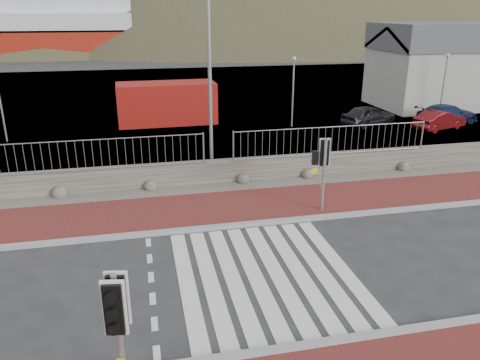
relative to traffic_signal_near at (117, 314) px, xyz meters
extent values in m
plane|color=#28282B|center=(3.59, 3.74, -1.94)|extent=(220.00, 220.00, 0.00)
cube|color=maroon|center=(3.59, 8.24, -1.90)|extent=(40.00, 3.00, 0.08)
cube|color=gray|center=(3.59, 0.74, -1.89)|extent=(40.00, 0.25, 0.12)
cube|color=gray|center=(3.59, 6.74, -1.89)|extent=(40.00, 0.25, 0.12)
cube|color=silver|center=(1.49, 3.74, -1.93)|extent=(0.42, 5.60, 0.01)
cube|color=silver|center=(2.09, 3.74, -1.93)|extent=(0.42, 5.60, 0.01)
cube|color=silver|center=(2.69, 3.74, -1.93)|extent=(0.42, 5.60, 0.01)
cube|color=silver|center=(3.29, 3.74, -1.93)|extent=(0.42, 5.60, 0.01)
cube|color=silver|center=(3.89, 3.74, -1.93)|extent=(0.42, 5.60, 0.01)
cube|color=silver|center=(4.49, 3.74, -1.93)|extent=(0.42, 5.60, 0.01)
cube|color=silver|center=(5.09, 3.74, -1.93)|extent=(0.42, 5.60, 0.01)
cube|color=silver|center=(5.69, 3.74, -1.93)|extent=(0.42, 5.60, 0.01)
cube|color=#59544C|center=(3.59, 10.24, -1.91)|extent=(40.00, 1.50, 0.06)
cube|color=#49443C|center=(3.59, 11.04, -1.49)|extent=(40.00, 0.60, 0.90)
cylinder|color=gray|center=(-1.21, 10.89, 0.16)|extent=(8.40, 0.04, 0.04)
cylinder|color=gray|center=(2.99, 10.89, -0.44)|extent=(0.07, 0.07, 1.20)
cylinder|color=gray|center=(8.39, 10.89, 0.16)|extent=(8.40, 0.04, 0.04)
cylinder|color=gray|center=(4.19, 10.89, -0.44)|extent=(0.07, 0.07, 1.20)
cylinder|color=gray|center=(12.59, 10.89, -0.44)|extent=(0.07, 0.07, 1.20)
cube|color=#4C4C4F|center=(3.59, 31.64, -1.94)|extent=(120.00, 40.00, 0.50)
cube|color=#3F4C54|center=(3.59, 66.64, -1.94)|extent=(220.00, 50.00, 0.05)
cube|color=#9E9E99|center=(23.59, 23.64, 0.06)|extent=(12.00, 6.00, 4.00)
cube|color=#4C4C51|center=(23.59, 23.64, 2.96)|extent=(12.20, 6.20, 1.80)
ellipsoid|color=#2F3620|center=(-11.41, 91.64, -21.94)|extent=(106.40, 68.40, 76.00)
ellipsoid|color=#2F3620|center=(33.59, 91.64, -27.94)|extent=(140.00, 90.00, 100.00)
ellipsoid|color=#2F3620|center=(78.59, 91.64, -21.94)|extent=(112.00, 72.00, 80.00)
cylinder|color=gray|center=(0.00, 0.00, -0.59)|extent=(0.11, 0.11, 2.69)
cube|color=#D0C20C|center=(0.00, 0.00, -0.93)|extent=(0.15, 0.10, 0.21)
cube|color=black|center=(0.00, 0.00, 0.22)|extent=(0.42, 0.29, 1.01)
sphere|color=#0CE53F|center=(0.00, 0.00, -0.06)|extent=(0.14, 0.14, 0.14)
cylinder|color=gray|center=(6.59, 7.30, -0.62)|extent=(0.10, 0.10, 2.64)
cube|color=#D0C20C|center=(6.59, 7.30, -0.95)|extent=(0.14, 0.10, 0.21)
cube|color=black|center=(6.59, 7.30, 0.18)|extent=(0.41, 0.29, 0.99)
sphere|color=#0CE53F|center=(6.59, 7.30, -0.10)|extent=(0.14, 0.14, 0.14)
cube|color=black|center=(6.27, 7.36, 0.04)|extent=(0.23, 0.19, 0.47)
cylinder|color=gray|center=(3.44, 11.84, 2.34)|extent=(0.15, 0.15, 8.57)
cube|color=maroon|center=(2.34, 22.28, -0.70)|extent=(6.00, 2.62, 2.48)
imported|color=black|center=(14.27, 19.00, -1.33)|extent=(3.86, 2.49, 1.22)
imported|color=#5F0D10|center=(17.85, 17.11, -1.38)|extent=(3.58, 2.17, 1.11)
imported|color=#151F43|center=(19.17, 18.28, -1.34)|extent=(4.44, 2.59, 1.21)
camera|label=1|loc=(0.58, -6.73, 4.70)|focal=35.00mm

